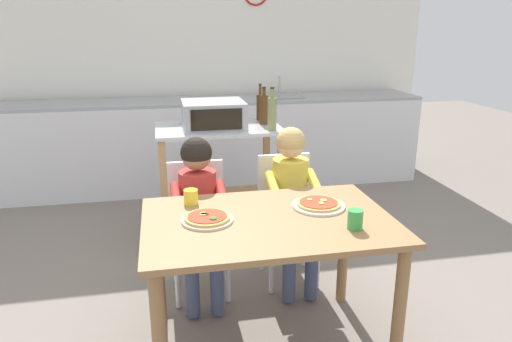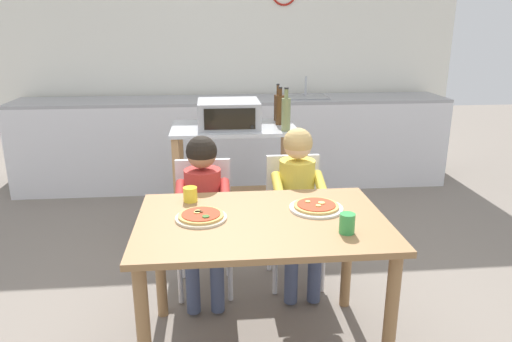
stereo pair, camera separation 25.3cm
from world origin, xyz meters
name	(u,v)px [view 2 (the right image)]	position (x,y,z in m)	size (l,w,h in m)	color
ground_plane	(245,245)	(0.00, 1.22, 0.00)	(12.17, 12.17, 0.00)	slate
back_wall_tiled	(231,51)	(0.00, 3.10, 1.35)	(4.83, 0.14, 2.70)	white
kitchen_counter	(234,142)	(0.00, 2.69, 0.45)	(4.35, 0.60, 1.11)	silver
kitchen_island_cart	(234,165)	(-0.06, 1.40, 0.59)	(0.93, 0.57, 0.89)	#B7BABF
toaster_oven	(229,114)	(-0.10, 1.39, 0.99)	(0.45, 0.41, 0.20)	#999BA0
bottle_squat_spirits	(280,109)	(0.29, 1.44, 1.01)	(0.07, 0.07, 0.29)	#4C2D14
bottle_dark_olive_oil	(278,107)	(0.30, 1.60, 1.00)	(0.06, 0.06, 0.29)	#4C2D14
bottle_brown_beer	(286,113)	(0.30, 1.21, 1.02)	(0.06, 0.06, 0.31)	olive
dining_table	(262,240)	(0.00, 0.00, 0.62)	(1.20, 0.81, 0.73)	olive
dining_chair_left	(204,216)	(-0.29, 0.66, 0.48)	(0.36, 0.36, 0.81)	silver
dining_chair_right	(294,210)	(0.29, 0.71, 0.48)	(0.36, 0.36, 0.81)	silver
child_in_red_shirt	(203,199)	(-0.29, 0.54, 0.64)	(0.32, 0.42, 0.99)	#424C6B
child_in_yellow_shirt	(298,192)	(0.29, 0.58, 0.65)	(0.32, 0.42, 1.01)	#424C6B
pizza_plate_cream	(201,216)	(-0.29, 0.03, 0.74)	(0.25, 0.25, 0.03)	beige
pizza_plate_white	(316,207)	(0.29, 0.10, 0.74)	(0.27, 0.27, 0.03)	white
drinking_cup_green	(347,223)	(0.36, -0.19, 0.77)	(0.07, 0.07, 0.09)	green
drinking_cup_yellow	(190,194)	(-0.35, 0.28, 0.77)	(0.07, 0.07, 0.08)	yellow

